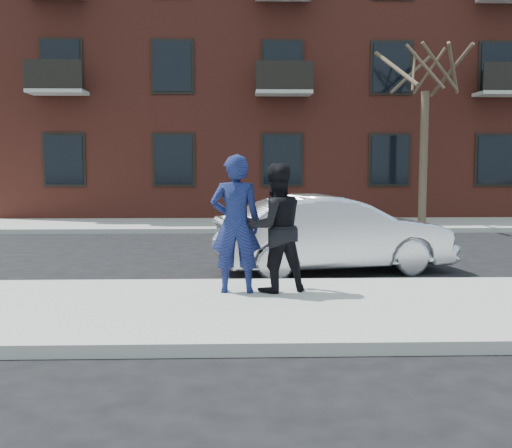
{
  "coord_description": "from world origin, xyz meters",
  "views": [
    {
      "loc": [
        -1.46,
        -8.12,
        2.02
      ],
      "look_at": [
        -1.2,
        0.4,
        1.18
      ],
      "focal_mm": 42.0,
      "sensor_mm": 36.0,
      "label": 1
    }
  ],
  "objects_px": {
    "street_tree": "(426,53)",
    "silver_sedan": "(334,234)",
    "man_hoodie": "(236,224)",
    "man_peacoat": "(275,228)"
  },
  "relations": [
    {
      "from": "man_hoodie",
      "to": "street_tree",
      "type": "bearing_deg",
      "value": -117.32
    },
    {
      "from": "silver_sedan",
      "to": "man_hoodie",
      "type": "xyz_separation_m",
      "value": [
        -1.83,
        -2.45,
        0.43
      ]
    },
    {
      "from": "man_hoodie",
      "to": "man_peacoat",
      "type": "bearing_deg",
      "value": -172.32
    },
    {
      "from": "street_tree",
      "to": "man_hoodie",
      "type": "relative_size",
      "value": 3.37
    },
    {
      "from": "street_tree",
      "to": "man_peacoat",
      "type": "xyz_separation_m",
      "value": [
        -5.41,
        -10.38,
        -4.43
      ]
    },
    {
      "from": "man_hoodie",
      "to": "man_peacoat",
      "type": "relative_size",
      "value": 1.07
    },
    {
      "from": "street_tree",
      "to": "silver_sedan",
      "type": "bearing_deg",
      "value": -117.54
    },
    {
      "from": "silver_sedan",
      "to": "street_tree",
      "type": "bearing_deg",
      "value": -39.09
    },
    {
      "from": "man_hoodie",
      "to": "silver_sedan",
      "type": "bearing_deg",
      "value": -124.25
    },
    {
      "from": "street_tree",
      "to": "man_peacoat",
      "type": "height_order",
      "value": "street_tree"
    }
  ]
}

